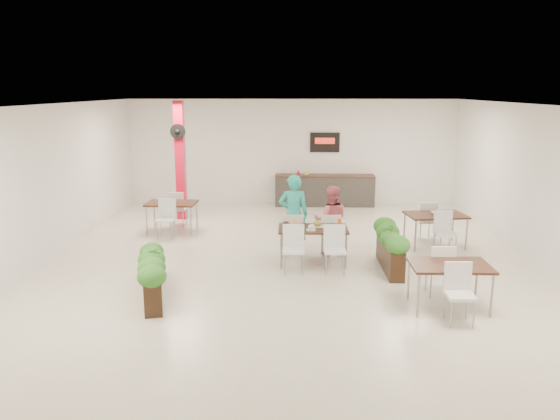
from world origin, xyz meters
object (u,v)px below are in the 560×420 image
object	(u,v)px
planter_right	(390,245)
side_table_b	(435,219)
side_table_a	(172,207)
red_column	(180,159)
main_table	(312,233)
diner_man	(293,215)
side_table_c	(450,271)
service_counter	(324,190)
diner_woman	(331,220)
planter_left	(152,271)

from	to	relation	value
planter_right	side_table_b	world-z (taller)	side_table_b
planter_right	side_table_a	size ratio (longest dim) A/B	1.09
planter_right	side_table_b	size ratio (longest dim) A/B	1.07
red_column	main_table	bearing A→B (deg)	-48.00
red_column	planter_right	world-z (taller)	red_column
diner_man	planter_right	bearing A→B (deg)	152.70
red_column	side_table_b	size ratio (longest dim) A/B	1.93
red_column	planter_right	bearing A→B (deg)	-39.79
side_table_b	side_table_c	xyz separation A→B (m)	(-0.67, -3.60, -0.01)
main_table	service_counter	bearing A→B (deg)	84.63
diner_woman	planter_left	distance (m)	4.15
red_column	service_counter	xyz separation A→B (m)	(4.00, 1.86, -1.15)
red_column	planter_right	size ratio (longest dim) A/B	1.80
service_counter	side_table_a	distance (m)	5.14
red_column	side_table_c	distance (m)	8.36
diner_woman	planter_right	xyz separation A→B (m)	(1.12, -0.97, -0.27)
main_table	planter_right	size ratio (longest dim) A/B	0.92
planter_left	side_table_a	distance (m)	4.50
main_table	planter_right	bearing A→B (deg)	-11.48
diner_man	side_table_a	world-z (taller)	diner_man
main_table	side_table_a	xyz separation A→B (m)	(-3.42, 2.44, -0.00)
diner_woman	side_table_c	size ratio (longest dim) A/B	0.93
planter_left	side_table_b	world-z (taller)	side_table_b
planter_right	diner_woman	bearing A→B (deg)	139.19
main_table	planter_right	xyz separation A→B (m)	(1.53, -0.31, -0.15)
planter_left	side_table_b	bearing A→B (deg)	30.89
diner_man	planter_right	distance (m)	2.18
main_table	diner_woman	size ratio (longest dim) A/B	1.08
side_table_b	planter_right	bearing A→B (deg)	-135.80
diner_woman	diner_man	bearing A→B (deg)	-0.58
planter_left	side_table_a	bearing A→B (deg)	98.41
red_column	side_table_c	size ratio (longest dim) A/B	1.97
planter_left	side_table_c	bearing A→B (deg)	-3.09
main_table	diner_man	size ratio (longest dim) A/B	0.94
main_table	red_column	bearing A→B (deg)	132.00
planter_left	side_table_a	world-z (taller)	side_table_a
diner_woman	planter_right	bearing A→B (deg)	138.61
planter_right	side_table_c	world-z (taller)	side_table_c
diner_woman	side_table_a	size ratio (longest dim) A/B	0.92
planter_left	planter_right	xyz separation A→B (m)	(4.29, 1.70, -0.01)
diner_man	diner_woman	distance (m)	0.81
planter_left	diner_woman	bearing A→B (deg)	39.99
side_table_b	service_counter	bearing A→B (deg)	109.69
side_table_b	diner_man	bearing A→B (deg)	-175.87
red_column	side_table_a	world-z (taller)	red_column
planter_left	side_table_c	xyz separation A→B (m)	(4.91, -0.26, 0.14)
side_table_a	side_table_b	world-z (taller)	same
service_counter	diner_woman	bearing A→B (deg)	-91.44
main_table	planter_left	size ratio (longest dim) A/B	0.94
planter_right	side_table_b	distance (m)	2.08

